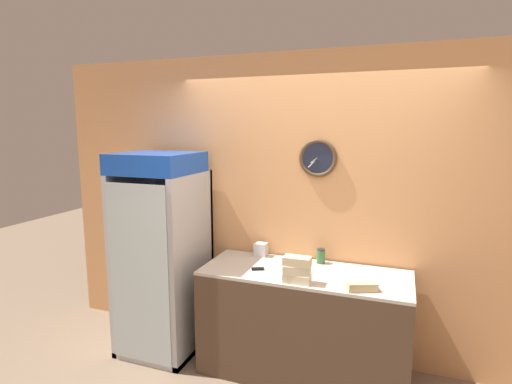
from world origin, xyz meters
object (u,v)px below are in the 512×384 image
beverage_cooler (165,243)px  chefs_knife (267,269)px  sandwich_stack_top (297,261)px  sandwich_stack_middle (296,270)px  sandwich_stack_bottom (296,278)px  condiment_jar (321,256)px  napkin_dispenser (261,249)px  sandwich_flat_left (362,286)px

beverage_cooler → chefs_knife: beverage_cooler is taller
sandwich_stack_top → chefs_knife: sandwich_stack_top is taller
beverage_cooler → sandwich_stack_top: bearing=-11.0°
beverage_cooler → sandwich_stack_middle: (1.32, -0.26, -0.00)m
sandwich_stack_middle → beverage_cooler: bearing=169.0°
sandwich_stack_bottom → beverage_cooler: bearing=169.0°
condiment_jar → napkin_dispenser: 0.55m
sandwich_flat_left → beverage_cooler: bearing=172.4°
sandwich_stack_bottom → sandwich_stack_top: 0.14m
sandwich_stack_bottom → sandwich_stack_top: size_ratio=1.00×
chefs_knife → sandwich_stack_top: bearing=-31.7°
sandwich_stack_bottom → chefs_knife: (-0.29, 0.18, -0.03)m
sandwich_stack_top → condiment_jar: 0.51m
sandwich_stack_middle → chefs_knife: size_ratio=0.63×
sandwich_stack_bottom → chefs_knife: size_ratio=0.61×
sandwich_stack_middle → sandwich_flat_left: (0.48, 0.02, -0.07)m
sandwich_stack_bottom → condiment_jar: size_ratio=1.61×
chefs_knife → condiment_jar: bearing=39.5°
beverage_cooler → sandwich_stack_middle: bearing=-11.0°
beverage_cooler → sandwich_stack_top: 1.35m
beverage_cooler → sandwich_flat_left: bearing=-7.6°
sandwich_flat_left → napkin_dispenser: napkin_dispenser is taller
chefs_knife → condiment_jar: 0.50m
sandwich_stack_top → napkin_dispenser: sandwich_stack_top is taller
sandwich_flat_left → condiment_jar: bearing=129.3°
sandwich_stack_top → sandwich_flat_left: (0.48, 0.02, -0.14)m
chefs_knife → condiment_jar: (0.38, 0.32, 0.06)m
sandwich_stack_top → sandwich_flat_left: size_ratio=0.89×
sandwich_stack_top → sandwich_flat_left: sandwich_stack_top is taller
beverage_cooler → chefs_knife: (1.03, -0.08, -0.10)m
beverage_cooler → napkin_dispenser: bearing=16.3°
sandwich_flat_left → chefs_knife: 0.79m
napkin_dispenser → sandwich_stack_middle: bearing=-47.4°
sandwich_stack_bottom → chefs_knife: sandwich_stack_bottom is taller
sandwich_stack_bottom → condiment_jar: 0.50m
sandwich_stack_top → sandwich_stack_bottom: bearing=0.0°
sandwich_stack_middle → sandwich_stack_top: sandwich_stack_top is taller
beverage_cooler → sandwich_stack_bottom: (1.32, -0.26, -0.07)m
beverage_cooler → sandwich_stack_middle: beverage_cooler is taller
sandwich_stack_top → sandwich_flat_left: 0.50m
condiment_jar → sandwich_stack_middle: bearing=-100.1°
sandwich_stack_bottom → sandwich_stack_top: (0.00, 0.00, 0.14)m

